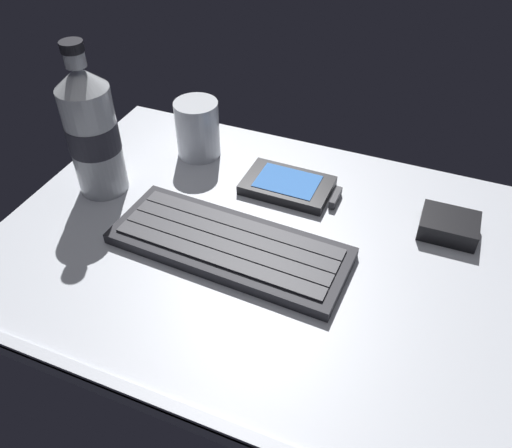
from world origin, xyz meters
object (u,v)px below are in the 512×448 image
object	(u,v)px
handheld_device	(292,186)
charger_block	(449,226)
keyboard	(229,245)
juice_cup	(198,131)
water_bottle	(92,131)

from	to	relation	value
handheld_device	charger_block	size ratio (longest dim) A/B	1.84
keyboard	juice_cup	xyz separation A→B (cm)	(-12.87, 17.42, 3.10)
keyboard	handheld_device	xyz separation A→B (cm)	(3.14, 13.95, -0.08)
handheld_device	water_bottle	xyz separation A→B (cm)	(-24.42, -9.07, 8.28)
handheld_device	water_bottle	world-z (taller)	water_bottle
keyboard	charger_block	xyz separation A→B (cm)	(24.15, 13.13, 0.39)
handheld_device	charger_block	xyz separation A→B (cm)	(21.00, -0.82, 0.47)
keyboard	handheld_device	world-z (taller)	keyboard
juice_cup	charger_block	bearing A→B (deg)	-6.61
juice_cup	charger_block	xyz separation A→B (cm)	(37.02, -4.29, -2.71)
keyboard	water_bottle	distance (cm)	23.32
water_bottle	handheld_device	bearing A→B (deg)	20.37
keyboard	charger_block	bearing A→B (deg)	28.54
handheld_device	water_bottle	size ratio (longest dim) A/B	0.62
juice_cup	charger_block	distance (cm)	37.36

